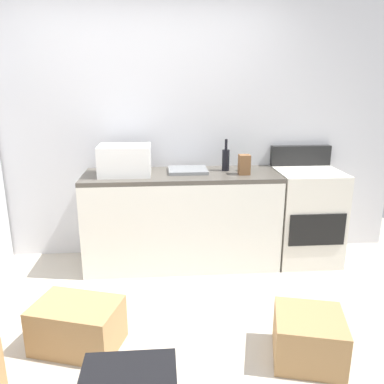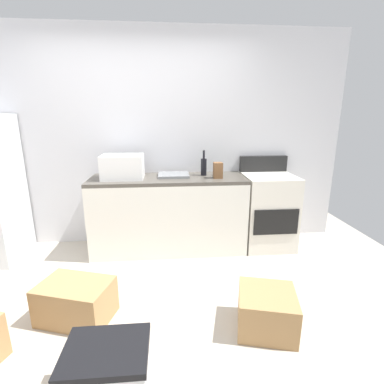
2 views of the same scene
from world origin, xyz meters
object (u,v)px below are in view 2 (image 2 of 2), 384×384
coffee_mug (219,171)px  stove_oven (267,210)px  knife_block (218,170)px  cardboard_box_medium (76,301)px  wine_bottle (204,166)px  microwave (123,167)px  storage_bin (108,376)px  cardboard_box_large (267,311)px

coffee_mug → stove_oven: bearing=-4.3°
coffee_mug → knife_block: 0.15m
coffee_mug → cardboard_box_medium: coffee_mug is taller
cardboard_box_medium → wine_bottle: bearing=47.3°
knife_block → stove_oven: bearing=8.2°
microwave → storage_bin: size_ratio=1.00×
microwave → storage_bin: (0.15, -1.93, -0.84)m
cardboard_box_large → cardboard_box_medium: cardboard_box_medium is taller
stove_oven → cardboard_box_large: bearing=-108.7°
stove_oven → microwave: size_ratio=2.39×
knife_block → cardboard_box_medium: 1.93m
stove_oven → wine_bottle: bearing=174.6°
stove_oven → storage_bin: (-1.58, -1.96, -0.27)m
stove_oven → storage_bin: bearing=-128.9°
stove_oven → coffee_mug: bearing=175.7°
wine_bottle → cardboard_box_medium: (-1.19, -1.28, -0.85)m
microwave → storage_bin: 2.11m
microwave → cardboard_box_medium: size_ratio=0.83×
wine_bottle → storage_bin: size_ratio=0.65×
microwave → coffee_mug: size_ratio=4.60×
stove_oven → knife_block: size_ratio=6.11×
storage_bin → knife_block: bearing=63.5°
wine_bottle → cardboard_box_medium: 1.95m
coffee_mug → knife_block: size_ratio=0.56×
microwave → cardboard_box_medium: microwave is taller
wine_bottle → cardboard_box_medium: size_ratio=0.54×
knife_block → cardboard_box_large: bearing=-83.4°
coffee_mug → storage_bin: bearing=-115.9°
wine_bottle → cardboard_box_medium: wine_bottle is taller
wine_bottle → cardboard_box_large: wine_bottle is taller
wine_bottle → storage_bin: wine_bottle is taller
coffee_mug → wine_bottle: bearing=171.2°
storage_bin → coffee_mug: bearing=64.1°
microwave → cardboard_box_large: 2.08m
cardboard_box_large → microwave: bearing=130.9°
stove_oven → cardboard_box_large: 1.56m
coffee_mug → cardboard_box_large: 1.70m
stove_oven → cardboard_box_medium: size_ratio=1.99×
coffee_mug → knife_block: (-0.04, -0.14, 0.04)m
stove_oven → coffee_mug: (-0.61, 0.05, 0.48)m
cardboard_box_medium → microwave: bearing=78.0°
stove_oven → knife_block: (-0.65, -0.09, 0.52)m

